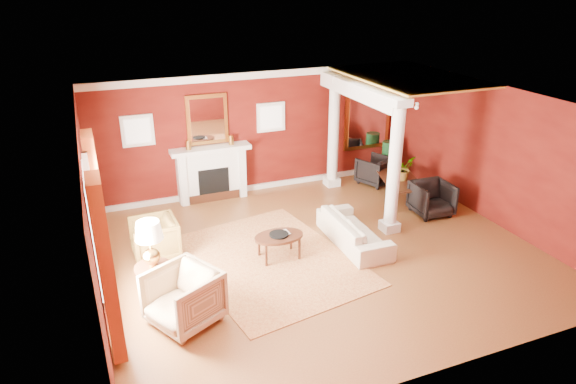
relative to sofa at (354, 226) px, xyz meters
name	(u,v)px	position (x,y,z in m)	size (l,w,h in m)	color
ground	(322,252)	(-0.74, -0.09, -0.38)	(8.00, 8.00, 0.00)	brown
room_shell	(325,153)	(-0.74, -0.09, 1.63)	(8.04, 7.04, 2.92)	#61160D
fireplace	(212,173)	(-2.04, 3.23, 0.26)	(1.85, 0.42, 1.29)	white
overmantel_mirror	(207,119)	(-2.04, 3.36, 1.52)	(0.95, 0.07, 1.15)	#C68C3A
flank_window_left	(138,131)	(-3.59, 3.38, 1.42)	(0.70, 0.07, 0.70)	white
flank_window_right	(271,117)	(-0.49, 3.38, 1.42)	(0.70, 0.07, 0.70)	white
left_window	(101,236)	(-4.63, -0.69, 1.04)	(0.21, 2.55, 2.60)	white
column_front	(395,166)	(0.96, 0.21, 1.04)	(0.36, 0.36, 2.80)	white
column_back	(334,131)	(0.96, 2.91, 1.04)	(0.36, 0.36, 2.80)	white
header_beam	(358,91)	(0.96, 1.81, 2.24)	(0.30, 3.20, 0.32)	white
amber_ceiling	(408,77)	(2.11, 1.66, 2.49)	(2.30, 3.40, 0.04)	#ECB845
dining_mirror	(368,117)	(2.16, 3.36, 1.17)	(1.30, 0.07, 1.70)	#C68C3A
chandelier	(406,104)	(2.16, 1.71, 1.86)	(0.60, 0.62, 0.75)	#A37733
crown_trim	(260,75)	(-0.74, 3.37, 2.44)	(8.00, 0.08, 0.16)	white
base_trim	(263,186)	(-0.74, 3.37, -0.32)	(8.00, 0.08, 0.12)	white
rug	(270,260)	(-1.77, -0.02, -0.38)	(2.75, 3.67, 0.01)	maroon
sofa	(354,226)	(0.00, 0.00, 0.00)	(1.96, 0.57, 0.77)	beige
armchair_leopard	(154,237)	(-3.73, 0.94, 0.04)	(0.82, 0.77, 0.85)	black
armchair_stripe	(183,295)	(-3.61, -1.26, 0.10)	(0.95, 0.89, 0.97)	tan
coffee_table	(279,237)	(-1.58, 0.03, 0.05)	(0.94, 0.94, 0.48)	black
coffee_book	(281,228)	(-1.52, 0.07, 0.20)	(0.16, 0.02, 0.22)	black
side_table	(151,250)	(-3.94, -0.57, 0.60)	(0.59, 0.59, 1.47)	black
dining_table	(401,183)	(2.06, 1.50, 0.03)	(1.48, 0.52, 0.82)	black
dining_chair_near	(432,197)	(2.24, 0.55, 0.03)	(0.80, 0.75, 0.82)	black
dining_chair_far	(375,169)	(2.02, 2.62, 0.00)	(0.75, 0.71, 0.78)	black
green_urn	(388,163)	(2.60, 2.91, 0.00)	(0.41, 0.41, 0.97)	#143E1C
potted_plant	(404,158)	(2.07, 1.48, 0.66)	(0.51, 0.57, 0.44)	#26591E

